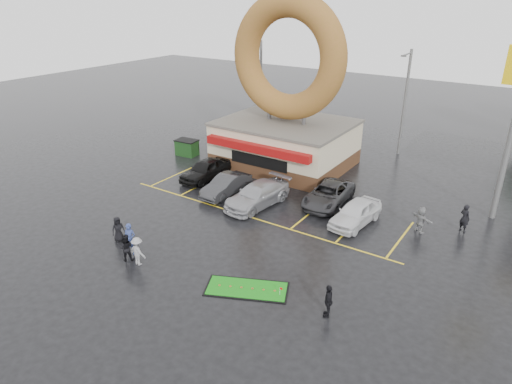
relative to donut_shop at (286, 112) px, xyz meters
The scene contains 18 objects.
ground 14.04m from the donut_shop, 76.98° to the right, with size 120.00×120.00×0.00m, color black.
donut_shop is the anchor object (origin of this frame).
streetlight_left 9.87m from the donut_shop, 135.22° to the left, with size 0.40×2.21×9.00m.
streetlight_mid 10.59m from the donut_shop, 48.62° to the left, with size 0.40×2.21×9.00m.
car_black 7.95m from the donut_shop, 119.30° to the right, with size 1.86×4.61×1.57m, color black.
car_dgrey 8.47m from the donut_shop, 92.81° to the right, with size 1.50×4.31×1.42m, color #2C2D2F.
car_silver 9.00m from the donut_shop, 72.67° to the right, with size 2.16×5.30×1.54m, color #9E9EA3.
car_grey 8.89m from the donut_shop, 38.09° to the right, with size 2.35×5.09×1.41m, color #2F2E31.
car_white 11.81m from the donut_shop, 36.65° to the right, with size 1.77×4.40×1.50m, color silver.
person_blue 17.23m from the donut_shop, 89.83° to the right, with size 0.66×0.43×1.81m, color navy.
person_blackjkt 17.86m from the donut_shop, 88.66° to the right, with size 0.75×0.59×1.55m, color black.
person_hoodie 17.84m from the donut_shop, 85.95° to the right, with size 1.03×0.59×1.60m, color gray.
person_bystander 16.80m from the donut_shop, 95.53° to the right, with size 0.74×0.48×1.52m, color black.
person_cameraman 19.70m from the donut_shop, 53.89° to the right, with size 0.94×0.39×1.61m, color black.
person_walker_near 14.26m from the donut_shop, 23.56° to the right, with size 1.53×0.49×1.65m, color gray.
person_walker_far 15.73m from the donut_shop, 14.98° to the right, with size 0.64×0.42×1.77m, color black.
dumpster 9.62m from the donut_shop, 162.26° to the right, with size 1.80×1.20×1.30m, color #1C441A.
putting_green 18.18m from the donut_shop, 65.58° to the right, with size 4.39×3.25×0.51m.
Camera 1 is at (14.89, -18.15, 13.39)m, focal length 32.00 mm.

